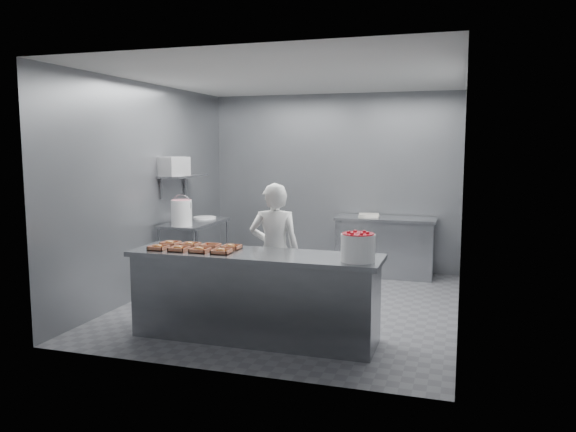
% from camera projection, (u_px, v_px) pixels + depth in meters
% --- Properties ---
extents(floor, '(4.50, 4.50, 0.00)m').
position_uv_depth(floor, '(293.00, 303.00, 7.08)').
color(floor, '#4C4C51').
rests_on(floor, ground).
extents(ceiling, '(4.50, 4.50, 0.00)m').
position_uv_depth(ceiling, '(293.00, 77.00, 6.74)').
color(ceiling, white).
rests_on(ceiling, wall_back).
extents(wall_back, '(4.00, 0.04, 2.80)m').
position_uv_depth(wall_back, '(333.00, 182.00, 9.04)').
color(wall_back, slate).
rests_on(wall_back, ground).
extents(wall_left, '(0.04, 4.50, 2.80)m').
position_uv_depth(wall_left, '(150.00, 189.00, 7.50)').
color(wall_left, slate).
rests_on(wall_left, ground).
extents(wall_right, '(0.04, 4.50, 2.80)m').
position_uv_depth(wall_right, '(462.00, 198.00, 6.32)').
color(wall_right, slate).
rests_on(wall_right, ground).
extents(service_counter, '(2.60, 0.70, 0.90)m').
position_uv_depth(service_counter, '(255.00, 296.00, 5.75)').
color(service_counter, slate).
rests_on(service_counter, ground).
extents(prep_table, '(0.60, 1.20, 0.90)m').
position_uv_depth(prep_table, '(195.00, 243.00, 8.07)').
color(prep_table, slate).
rests_on(prep_table, ground).
extents(back_counter, '(1.50, 0.60, 0.90)m').
position_uv_depth(back_counter, '(385.00, 246.00, 8.56)').
color(back_counter, slate).
rests_on(back_counter, ground).
extents(wall_shelf, '(0.35, 0.90, 0.03)m').
position_uv_depth(wall_shelf, '(183.00, 176.00, 8.00)').
color(wall_shelf, slate).
rests_on(wall_shelf, wall_left).
extents(tray_0, '(0.19, 0.18, 0.06)m').
position_uv_depth(tray_0, '(158.00, 247.00, 5.88)').
color(tray_0, tan).
rests_on(tray_0, service_counter).
extents(tray_1, '(0.19, 0.18, 0.06)m').
position_uv_depth(tray_1, '(179.00, 249.00, 5.80)').
color(tray_1, tan).
rests_on(tray_1, service_counter).
extents(tray_2, '(0.19, 0.18, 0.06)m').
position_uv_depth(tray_2, '(200.00, 250.00, 5.73)').
color(tray_2, tan).
rests_on(tray_2, service_counter).
extents(tray_3, '(0.19, 0.18, 0.06)m').
position_uv_depth(tray_3, '(221.00, 251.00, 5.66)').
color(tray_3, tan).
rests_on(tray_3, service_counter).
extents(tray_4, '(0.19, 0.18, 0.06)m').
position_uv_depth(tray_4, '(170.00, 243.00, 6.11)').
color(tray_4, tan).
rests_on(tray_4, service_counter).
extents(tray_5, '(0.19, 0.18, 0.06)m').
position_uv_depth(tray_5, '(190.00, 244.00, 6.04)').
color(tray_5, tan).
rests_on(tray_5, service_counter).
extents(tray_6, '(0.19, 0.18, 0.04)m').
position_uv_depth(tray_6, '(211.00, 246.00, 5.97)').
color(tray_6, tan).
rests_on(tray_6, service_counter).
extents(tray_7, '(0.19, 0.18, 0.06)m').
position_uv_depth(tray_7, '(231.00, 247.00, 5.90)').
color(tray_7, tan).
rests_on(tray_7, service_counter).
extents(worker, '(0.64, 0.50, 1.57)m').
position_uv_depth(worker, '(275.00, 251.00, 6.40)').
color(worker, white).
rests_on(worker, ground).
extents(strawberry_tub, '(0.32, 0.32, 0.27)m').
position_uv_depth(strawberry_tub, '(358.00, 246.00, 5.26)').
color(strawberry_tub, white).
rests_on(strawberry_tub, service_counter).
extents(glaze_bucket, '(0.29, 0.28, 0.43)m').
position_uv_depth(glaze_bucket, '(182.00, 212.00, 7.58)').
color(glaze_bucket, white).
rests_on(glaze_bucket, prep_table).
extents(bucket_lid, '(0.39, 0.39, 0.03)m').
position_uv_depth(bucket_lid, '(205.00, 218.00, 8.37)').
color(bucket_lid, white).
rests_on(bucket_lid, prep_table).
extents(rag, '(0.15, 0.13, 0.02)m').
position_uv_depth(rag, '(206.00, 218.00, 8.33)').
color(rag, '#CCB28C').
rests_on(rag, prep_table).
extents(appliance, '(0.40, 0.43, 0.26)m').
position_uv_depth(appliance, '(174.00, 166.00, 7.72)').
color(appliance, gray).
rests_on(appliance, wall_shelf).
extents(paper_stack, '(0.32, 0.24, 0.05)m').
position_uv_depth(paper_stack, '(369.00, 215.00, 8.58)').
color(paper_stack, silver).
rests_on(paper_stack, back_counter).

